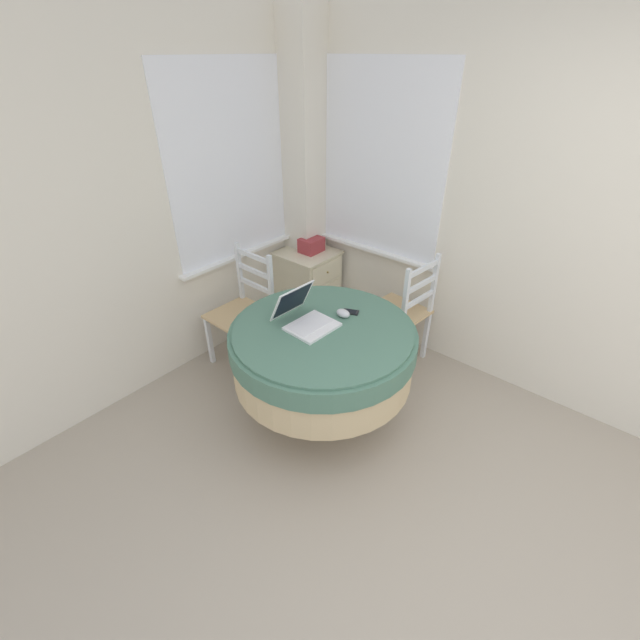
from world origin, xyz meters
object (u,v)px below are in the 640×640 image
at_px(corner_cabinet, 308,285).
at_px(storage_box, 311,245).
at_px(laptop, 305,317).
at_px(dining_chair_near_right_window, 401,313).
at_px(dining_chair_near_back_window, 244,312).
at_px(computer_mouse, 343,313).
at_px(round_dining_table, 323,349).
at_px(cell_phone, 351,312).

distance_m(corner_cabinet, storage_box, 0.40).
height_order(laptop, dining_chair_near_right_window, laptop).
bearing_deg(dining_chair_near_back_window, computer_mouse, -84.90).
height_order(round_dining_table, dining_chair_near_right_window, dining_chair_near_right_window).
relative_size(laptop, computer_mouse, 3.76).
distance_m(laptop, corner_cabinet, 1.39).
relative_size(dining_chair_near_back_window, corner_cabinet, 1.42).
xyz_separation_m(dining_chair_near_right_window, corner_cabinet, (0.04, 1.04, -0.12)).
bearing_deg(cell_phone, round_dining_table, 175.21).
height_order(cell_phone, dining_chair_near_right_window, dining_chair_near_right_window).
bearing_deg(dining_chair_near_right_window, cell_phone, 177.10).
distance_m(laptop, storage_box, 1.33).
height_order(laptop, corner_cabinet, laptop).
relative_size(corner_cabinet, storage_box, 3.35).
bearing_deg(storage_box, laptop, -140.38).
height_order(cell_phone, dining_chair_near_back_window, dining_chair_near_back_window).
bearing_deg(dining_chair_near_right_window, corner_cabinet, 87.61).
bearing_deg(dining_chair_near_right_window, storage_box, 85.61).
bearing_deg(storage_box, round_dining_table, -135.72).
bearing_deg(dining_chair_near_right_window, laptop, 169.79).
bearing_deg(storage_box, dining_chair_near_back_window, -176.64).
distance_m(round_dining_table, computer_mouse, 0.27).
distance_m(round_dining_table, corner_cabinet, 1.39).
xyz_separation_m(round_dining_table, laptop, (-0.04, 0.12, 0.22)).
height_order(computer_mouse, dining_chair_near_back_window, dining_chair_near_back_window).
relative_size(round_dining_table, laptop, 3.21).
height_order(laptop, dining_chair_near_back_window, laptop).
bearing_deg(dining_chair_near_back_window, dining_chair_near_right_window, -50.36).
bearing_deg(computer_mouse, cell_phone, -7.05).
distance_m(dining_chair_near_back_window, storage_box, 0.92).
distance_m(cell_phone, corner_cabinet, 1.29).
bearing_deg(computer_mouse, dining_chair_near_right_window, -3.33).
xyz_separation_m(computer_mouse, corner_cabinet, (0.76, 1.00, -0.43)).
height_order(laptop, computer_mouse, laptop).
bearing_deg(storage_box, computer_mouse, -129.21).
bearing_deg(laptop, computer_mouse, -29.45).
bearing_deg(dining_chair_near_back_window, laptop, -100.33).
distance_m(laptop, cell_phone, 0.34).
bearing_deg(corner_cabinet, laptop, -138.79).
xyz_separation_m(round_dining_table, cell_phone, (0.27, -0.02, 0.17)).
bearing_deg(computer_mouse, corner_cabinet, 52.57).
bearing_deg(corner_cabinet, storage_box, -27.97).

